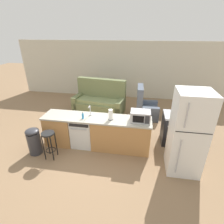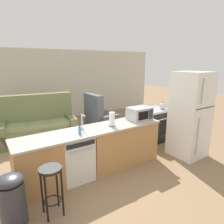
{
  "view_description": "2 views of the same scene",
  "coord_description": "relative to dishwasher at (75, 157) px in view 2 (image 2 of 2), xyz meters",
  "views": [
    {
      "loc": [
        1.26,
        -4.02,
        3.03
      ],
      "look_at": [
        0.52,
        0.36,
        0.93
      ],
      "focal_mm": 28.0,
      "sensor_mm": 36.0,
      "label": 1
    },
    {
      "loc": [
        -1.56,
        -3.21,
        2.14
      ],
      "look_at": [
        0.66,
        0.11,
        1.14
      ],
      "focal_mm": 32.0,
      "sensor_mm": 36.0,
      "label": 2
    }
  ],
  "objects": [
    {
      "name": "ground_plane",
      "position": [
        0.25,
        0.0,
        -0.42
      ],
      "size": [
        24.0,
        24.0,
        0.0
      ],
      "primitive_type": "plane",
      "color": "#896B4C"
    },
    {
      "name": "wall_back",
      "position": [
        0.55,
        4.2,
        0.88
      ],
      "size": [
        10.0,
        0.06,
        2.6
      ],
      "color": "beige",
      "rests_on": "ground_plane"
    },
    {
      "name": "kitchen_counter",
      "position": [
        0.49,
        0.0,
        -0.0
      ],
      "size": [
        2.94,
        0.66,
        0.9
      ],
      "color": "#B77F47",
      "rests_on": "ground_plane"
    },
    {
      "name": "dishwasher",
      "position": [
        0.0,
        0.0,
        0.0
      ],
      "size": [
        0.58,
        0.61,
        0.84
      ],
      "color": "silver",
      "rests_on": "ground_plane"
    },
    {
      "name": "stove_range",
      "position": [
        2.6,
        0.55,
        0.03
      ],
      "size": [
        0.76,
        0.68,
        0.9
      ],
      "color": "black",
      "rests_on": "ground_plane"
    },
    {
      "name": "refrigerator",
      "position": [
        2.6,
        -0.55,
        0.55
      ],
      "size": [
        0.72,
        0.73,
        1.95
      ],
      "color": "white",
      "rests_on": "ground_plane"
    },
    {
      "name": "microwave",
      "position": [
        1.56,
        -0.0,
        0.62
      ],
      "size": [
        0.5,
        0.37,
        0.28
      ],
      "color": "#B7B7BC",
      "rests_on": "kitchen_counter"
    },
    {
      "name": "sink_faucet",
      "position": [
        0.21,
        0.09,
        0.61
      ],
      "size": [
        0.07,
        0.17,
        0.3
      ],
      "color": "silver",
      "rests_on": "kitchen_counter"
    },
    {
      "name": "paper_towel_roll",
      "position": [
        0.8,
        -0.04,
        0.62
      ],
      "size": [
        0.14,
        0.14,
        0.28
      ],
      "color": "#4C4C51",
      "rests_on": "kitchen_counter"
    },
    {
      "name": "soap_bottle",
      "position": [
        0.07,
        -0.11,
        0.55
      ],
      "size": [
        0.06,
        0.06,
        0.18
      ],
      "color": "#338CCC",
      "rests_on": "kitchen_counter"
    },
    {
      "name": "kettle",
      "position": [
        2.77,
        0.42,
        0.56
      ],
      "size": [
        0.21,
        0.17,
        0.19
      ],
      "color": "#B2B2B7",
      "rests_on": "stove_range"
    },
    {
      "name": "bar_stool",
      "position": [
        -0.65,
        -0.69,
        0.11
      ],
      "size": [
        0.32,
        0.32,
        0.74
      ],
      "color": "black",
      "rests_on": "ground_plane"
    },
    {
      "name": "trash_bin",
      "position": [
        -1.15,
        -0.6,
        -0.04
      ],
      "size": [
        0.35,
        0.35,
        0.74
      ],
      "color": "#333338",
      "rests_on": "ground_plane"
    },
    {
      "name": "couch",
      "position": [
        -0.07,
        2.39,
        -0.03
      ],
      "size": [
        2.11,
        1.17,
        1.27
      ],
      "color": "#667047",
      "rests_on": "ground_plane"
    },
    {
      "name": "armchair",
      "position": [
        1.72,
        2.07,
        -0.07
      ],
      "size": [
        0.83,
        0.87,
        1.2
      ],
      "color": "#515B6B",
      "rests_on": "ground_plane"
    }
  ]
}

